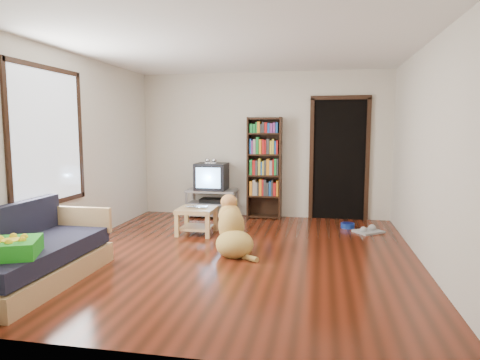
% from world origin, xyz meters
% --- Properties ---
extents(ground, '(5.00, 5.00, 0.00)m').
position_xyz_m(ground, '(0.00, 0.00, 0.00)').
color(ground, '#591E0F').
rests_on(ground, ground).
extents(ceiling, '(5.00, 5.00, 0.00)m').
position_xyz_m(ceiling, '(0.00, 0.00, 2.60)').
color(ceiling, white).
rests_on(ceiling, ground).
extents(wall_back, '(4.50, 0.00, 4.50)m').
position_xyz_m(wall_back, '(0.00, 2.50, 1.30)').
color(wall_back, beige).
rests_on(wall_back, ground).
extents(wall_front, '(4.50, 0.00, 4.50)m').
position_xyz_m(wall_front, '(0.00, -2.50, 1.30)').
color(wall_front, beige).
rests_on(wall_front, ground).
extents(wall_left, '(0.00, 5.00, 5.00)m').
position_xyz_m(wall_left, '(-2.25, 0.00, 1.30)').
color(wall_left, beige).
rests_on(wall_left, ground).
extents(wall_right, '(0.00, 5.00, 5.00)m').
position_xyz_m(wall_right, '(2.25, 0.00, 1.30)').
color(wall_right, beige).
rests_on(wall_right, ground).
extents(green_cushion, '(0.61, 0.61, 0.15)m').
position_xyz_m(green_cushion, '(-1.75, -1.82, 0.50)').
color(green_cushion, green).
rests_on(green_cushion, sofa).
extents(laptop, '(0.36, 0.26, 0.03)m').
position_xyz_m(laptop, '(-0.80, 0.92, 0.41)').
color(laptop, silver).
rests_on(laptop, coffee_table).
extents(dog_bowl, '(0.22, 0.22, 0.08)m').
position_xyz_m(dog_bowl, '(1.48, 1.78, 0.04)').
color(dog_bowl, navy).
rests_on(dog_bowl, ground).
extents(grey_rag, '(0.51, 0.49, 0.03)m').
position_xyz_m(grey_rag, '(1.78, 1.53, 0.01)').
color(grey_rag, '#AAAAAA').
rests_on(grey_rag, ground).
extents(window, '(0.03, 1.46, 1.70)m').
position_xyz_m(window, '(-2.23, -0.50, 1.50)').
color(window, white).
rests_on(window, wall_left).
extents(doorway, '(1.03, 0.05, 2.19)m').
position_xyz_m(doorway, '(1.35, 2.48, 1.12)').
color(doorway, black).
rests_on(doorway, wall_back).
extents(tv_stand, '(0.90, 0.45, 0.50)m').
position_xyz_m(tv_stand, '(-0.90, 2.25, 0.27)').
color(tv_stand, '#99999E').
rests_on(tv_stand, ground).
extents(crt_tv, '(0.55, 0.52, 0.58)m').
position_xyz_m(crt_tv, '(-0.90, 2.27, 0.74)').
color(crt_tv, black).
rests_on(crt_tv, tv_stand).
extents(bookshelf, '(0.60, 0.30, 1.80)m').
position_xyz_m(bookshelf, '(0.05, 2.34, 1.00)').
color(bookshelf, black).
rests_on(bookshelf, ground).
extents(sofa, '(0.80, 1.80, 0.80)m').
position_xyz_m(sofa, '(-1.87, -1.38, 0.26)').
color(sofa, tan).
rests_on(sofa, ground).
extents(coffee_table, '(0.55, 0.55, 0.40)m').
position_xyz_m(coffee_table, '(-0.80, 0.95, 0.28)').
color(coffee_table, tan).
rests_on(coffee_table, ground).
extents(dog, '(0.67, 0.85, 0.76)m').
position_xyz_m(dog, '(-0.06, 0.08, 0.28)').
color(dog, gold).
rests_on(dog, ground).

